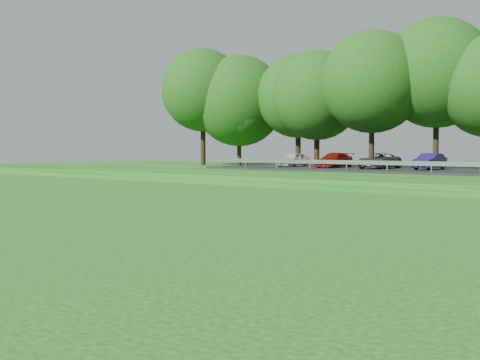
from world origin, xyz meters
The scene contains 1 object.
parking_lot centered at (-23.98, 32.80, 1.01)m, with size 24.00×9.00×1.38m.
Camera 1 is at (-0.61, -9.35, 2.32)m, focal length 45.00 mm.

